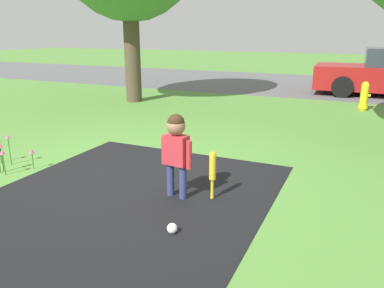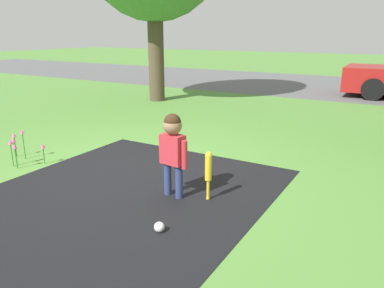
% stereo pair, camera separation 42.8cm
% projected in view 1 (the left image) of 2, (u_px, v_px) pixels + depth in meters
% --- Properties ---
extents(ground_plane, '(60.00, 60.00, 0.00)m').
position_uv_depth(ground_plane, '(133.00, 171.00, 4.82)').
color(ground_plane, '#518438').
extents(street_strip, '(40.00, 6.00, 0.01)m').
position_uv_depth(street_strip, '(282.00, 83.00, 13.10)').
color(street_strip, '#59595B').
rests_on(street_strip, ground).
extents(child, '(0.37, 0.20, 0.92)m').
position_uv_depth(child, '(176.00, 144.00, 3.91)').
color(child, navy).
rests_on(child, ground).
extents(baseball_bat, '(0.07, 0.07, 0.54)m').
position_uv_depth(baseball_bat, '(213.00, 168.00, 3.93)').
color(baseball_bat, yellow).
rests_on(baseball_bat, ground).
extents(sports_ball, '(0.10, 0.10, 0.10)m').
position_uv_depth(sports_ball, '(172.00, 228.00, 3.33)').
color(sports_ball, white).
rests_on(sports_ball, ground).
extents(fire_hydrant, '(0.24, 0.21, 0.66)m').
position_uv_depth(fire_hydrant, '(364.00, 96.00, 8.48)').
color(fire_hydrant, yellow).
rests_on(fire_hydrant, ground).
extents(flower_bed, '(0.66, 0.37, 0.43)m').
position_uv_depth(flower_bed, '(6.00, 147.00, 4.81)').
color(flower_bed, '#38702D').
rests_on(flower_bed, ground).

